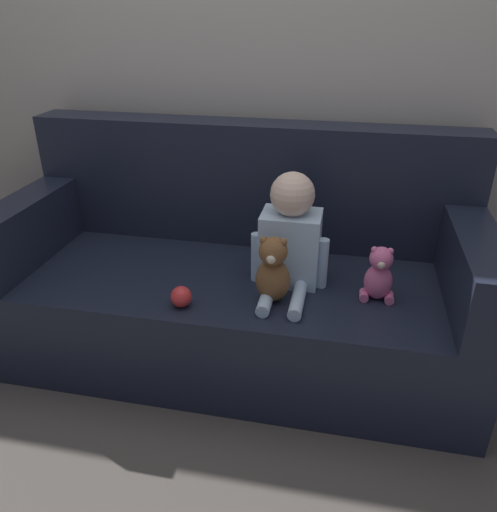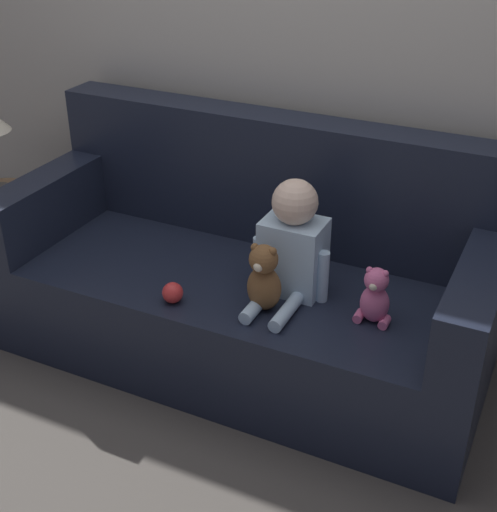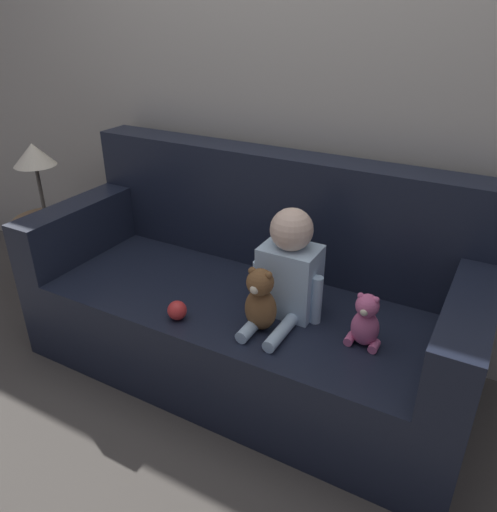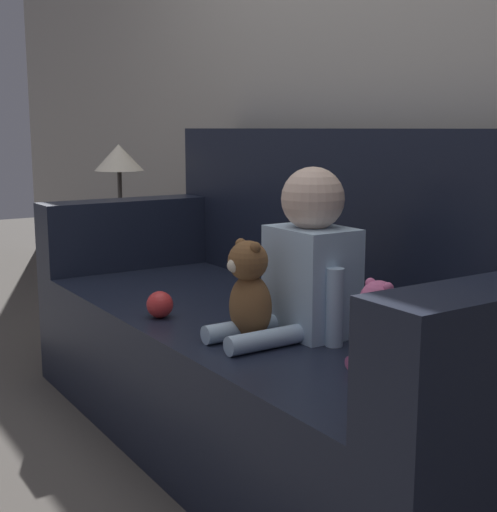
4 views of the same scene
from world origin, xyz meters
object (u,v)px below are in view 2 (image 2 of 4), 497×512
(person_baby, at_px, (292,245))
(plush_toy_side, at_px, (375,297))
(teddy_bear_brown, at_px, (264,278))
(toy_ball, at_px, (173,293))
(couch, at_px, (249,281))

(person_baby, height_order, plush_toy_side, person_baby)
(teddy_bear_brown, bearing_deg, plush_toy_side, 14.17)
(person_baby, height_order, toy_ball, person_baby)
(person_baby, xyz_separation_m, toy_ball, (-0.36, -0.26, -0.15))
(person_baby, distance_m, teddy_bear_brown, 0.18)
(teddy_bear_brown, bearing_deg, toy_ball, -162.26)
(teddy_bear_brown, xyz_separation_m, toy_ball, (-0.32, -0.10, -0.09))
(couch, relative_size, teddy_bear_brown, 7.43)
(plush_toy_side, bearing_deg, toy_ball, -164.18)
(couch, height_order, toy_ball, couch)
(person_baby, bearing_deg, plush_toy_side, -10.57)
(plush_toy_side, relative_size, toy_ball, 2.75)
(couch, relative_size, toy_ball, 24.96)
(teddy_bear_brown, relative_size, plush_toy_side, 1.22)
(plush_toy_side, distance_m, toy_ball, 0.73)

